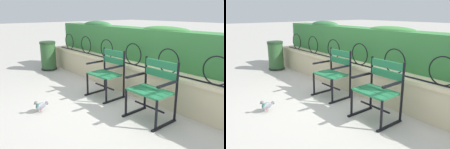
% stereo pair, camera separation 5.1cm
% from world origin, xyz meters
% --- Properties ---
extents(ground_plane, '(60.00, 60.00, 0.00)m').
position_xyz_m(ground_plane, '(0.00, 0.00, 0.00)').
color(ground_plane, '#BCB7AD').
extents(stone_wall, '(6.69, 0.41, 0.57)m').
position_xyz_m(stone_wall, '(0.00, 0.85, 0.29)').
color(stone_wall, beige).
rests_on(stone_wall, ground).
extents(iron_arch_fence, '(6.16, 0.02, 0.42)m').
position_xyz_m(iron_arch_fence, '(-0.18, 0.77, 0.76)').
color(iron_arch_fence, black).
rests_on(iron_arch_fence, stone_wall).
extents(hedge_row, '(6.55, 0.45, 0.76)m').
position_xyz_m(hedge_row, '(0.01, 1.25, 0.94)').
color(hedge_row, '#387A3D').
rests_on(hedge_row, stone_wall).
extents(park_chair_left, '(0.61, 0.54, 0.88)m').
position_xyz_m(park_chair_left, '(-0.42, 0.32, 0.47)').
color(park_chair_left, '#237547').
rests_on(park_chair_left, ground).
extents(park_chair_right, '(0.63, 0.52, 0.89)m').
position_xyz_m(park_chair_right, '(0.75, 0.25, 0.47)').
color(park_chair_right, '#237547').
rests_on(park_chair_right, ground).
extents(pigeon_far_side, '(0.18, 0.28, 0.22)m').
position_xyz_m(pigeon_far_side, '(-0.51, -0.97, 0.11)').
color(pigeon_far_side, gray).
rests_on(pigeon_far_side, ground).
extents(trash_bin, '(0.44, 0.44, 0.78)m').
position_xyz_m(trash_bin, '(-3.03, 0.32, 0.37)').
color(trash_bin, '#2D562D').
rests_on(trash_bin, ground).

